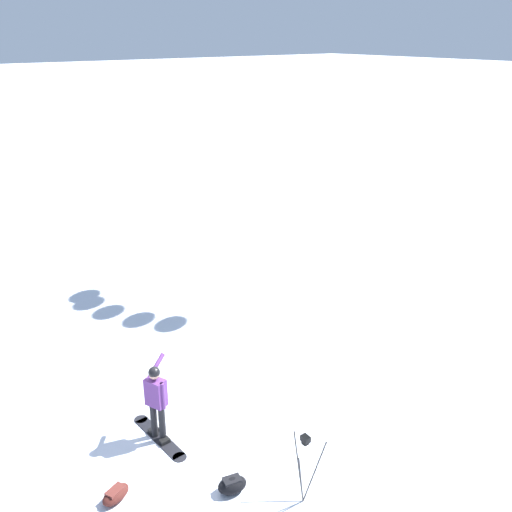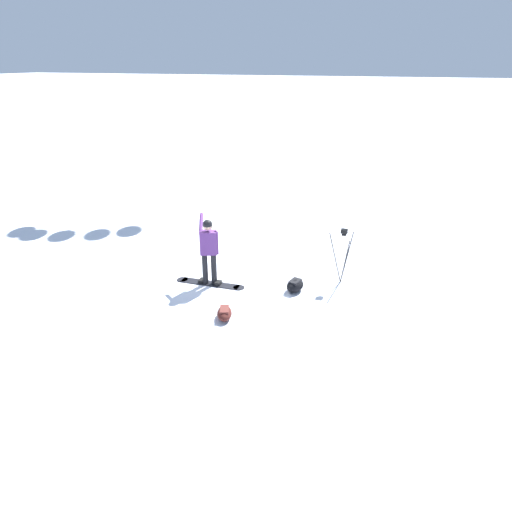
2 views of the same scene
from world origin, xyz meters
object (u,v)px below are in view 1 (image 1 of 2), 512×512
object	(u,v)px
snowboard	(159,437)
camera_tripod	(305,456)
gear_bag_small	(116,494)
gear_bag_large	(232,485)
snowboarder	(156,395)

from	to	relation	value
snowboard	camera_tripod	distance (m)	3.46
snowboard	gear_bag_small	world-z (taller)	gear_bag_small
gear_bag_large	gear_bag_small	size ratio (longest dim) A/B	0.94
gear_bag_large	gear_bag_small	distance (m)	2.09
snowboarder	gear_bag_small	world-z (taller)	snowboarder
snowboard	snowboarder	bearing A→B (deg)	11.12
camera_tripod	gear_bag_large	bearing A→B (deg)	132.81
gear_bag_small	camera_tripod	bearing A→B (deg)	-37.65
snowboard	gear_bag_large	world-z (taller)	gear_bag_large
gear_bag_large	camera_tripod	size ratio (longest dim) A/B	0.43
snowboard	camera_tripod	xyz separation A→B (m)	(1.25, -3.07, 0.99)
snowboard	gear_bag_small	size ratio (longest dim) A/B	2.79
snowboard	gear_bag_large	bearing A→B (deg)	-80.23
snowboard	camera_tripod	size ratio (longest dim) A/B	1.27
snowboard	camera_tripod	world-z (taller)	camera_tripod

